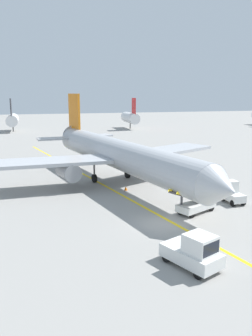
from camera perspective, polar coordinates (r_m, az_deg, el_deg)
name	(u,v)px	position (r m, az deg, el deg)	size (l,w,h in m)	color
ground_plane	(164,223)	(27.94, 6.29, -9.12)	(300.00, 300.00, 0.00)	gray
taxi_line_yellow	(139,204)	(32.21, 2.22, -6.09)	(0.30, 80.00, 0.01)	yellow
airliner	(117,154)	(39.05, -1.55, 2.38)	(27.94, 34.97, 10.10)	#B2B5BA
pushback_tug	(194,252)	(21.29, 11.25, -13.53)	(3.15, 4.06, 2.20)	silver
baggage_tug_near_wing	(192,182)	(37.14, 10.85, -2.30)	(2.71, 2.43, 2.10)	silver
baggage_tug_by_cargo_door	(232,193)	(33.98, 17.25, -4.03)	(1.42, 2.45, 2.10)	silver
belt_loader_forward_hold	(195,204)	(30.44, 11.45, -5.92)	(5.07, 3.22, 2.59)	silver
ground_crew_marshaller	(207,187)	(35.69, 13.36, -3.05)	(0.36, 0.24, 1.70)	#26262D
safety_cone_nose_left	(197,183)	(39.59, 11.75, -2.48)	(0.36, 0.36, 0.44)	orange
safety_cone_wingtip_left	(126,188)	(36.70, -0.03, -3.39)	(0.36, 0.36, 0.44)	orange
distant_aircraft_mid_left	(12,119)	(97.10, -18.36, 7.67)	(3.00, 10.10, 8.80)	silver
distant_aircraft_mid_right	(130,117)	(99.80, 0.73, 8.40)	(3.00, 10.10, 8.80)	silver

